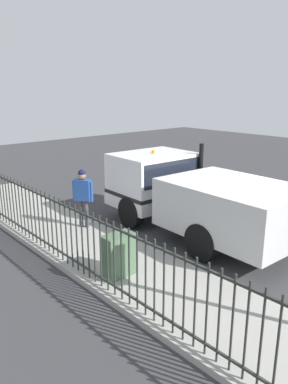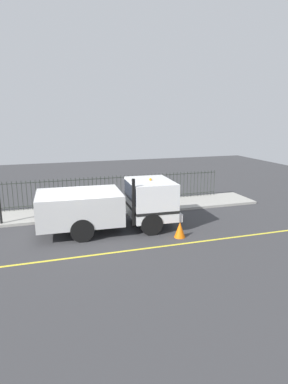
{
  "view_description": "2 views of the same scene",
  "coord_description": "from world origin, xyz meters",
  "px_view_note": "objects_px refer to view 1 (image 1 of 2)",
  "views": [
    {
      "loc": [
        8.15,
        5.32,
        4.14
      ],
      "look_at": [
        0.58,
        -3.19,
        0.94
      ],
      "focal_mm": 34.55,
      "sensor_mm": 36.0,
      "label": 1
    },
    {
      "loc": [
        -13.25,
        1.35,
        4.98
      ],
      "look_at": [
        0.97,
        -3.13,
        1.43
      ],
      "focal_mm": 30.06,
      "sensor_mm": 36.0,
      "label": 2
    }
  ],
  "objects_px": {
    "worker_standing": "(83,192)",
    "traffic_cone": "(174,193)",
    "utility_cabinet": "(119,255)",
    "work_truck": "(188,191)"
  },
  "relations": [
    {
      "from": "work_truck",
      "to": "utility_cabinet",
      "type": "xyz_separation_m",
      "value": [
        3.39,
        1.02,
        -0.61
      ]
    },
    {
      "from": "worker_standing",
      "to": "utility_cabinet",
      "type": "relative_size",
      "value": 1.83
    },
    {
      "from": "worker_standing",
      "to": "traffic_cone",
      "type": "relative_size",
      "value": 2.64
    },
    {
      "from": "traffic_cone",
      "to": "worker_standing",
      "type": "bearing_deg",
      "value": 3.67
    },
    {
      "from": "worker_standing",
      "to": "traffic_cone",
      "type": "distance_m",
      "value": 4.26
    },
    {
      "from": "utility_cabinet",
      "to": "traffic_cone",
      "type": "bearing_deg",
      "value": -147.54
    },
    {
      "from": "work_truck",
      "to": "utility_cabinet",
      "type": "distance_m",
      "value": 3.59
    },
    {
      "from": "utility_cabinet",
      "to": "work_truck",
      "type": "bearing_deg",
      "value": -163.18
    },
    {
      "from": "worker_standing",
      "to": "traffic_cone",
      "type": "height_order",
      "value": "worker_standing"
    },
    {
      "from": "work_truck",
      "to": "traffic_cone",
      "type": "bearing_deg",
      "value": 53.89
    }
  ]
}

